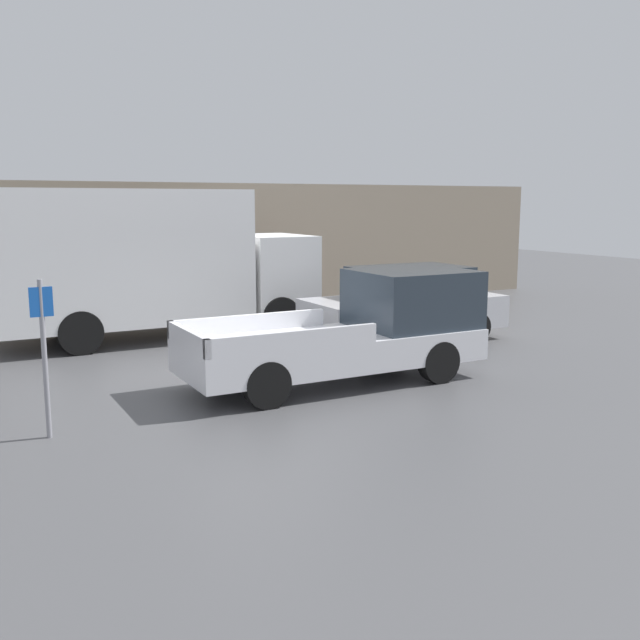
{
  "coord_description": "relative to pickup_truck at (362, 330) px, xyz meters",
  "views": [
    {
      "loc": [
        -4.9,
        -11.63,
        3.2
      ],
      "look_at": [
        1.42,
        0.13,
        0.97
      ],
      "focal_mm": 40.0,
      "sensor_mm": 36.0,
      "label": 1
    }
  ],
  "objects": [
    {
      "name": "car",
      "position": [
        2.81,
        2.64,
        -0.06
      ],
      "size": [
        4.63,
        1.96,
        1.72
      ],
      "color": "silver",
      "rests_on": "ground"
    },
    {
      "name": "delivery_truck",
      "position": [
        -2.38,
        5.74,
        0.93
      ],
      "size": [
        7.44,
        2.49,
        3.47
      ],
      "color": "white",
      "rests_on": "ground"
    },
    {
      "name": "parking_sign",
      "position": [
        -5.47,
        -0.74,
        0.32
      ],
      "size": [
        0.3,
        0.07,
        2.18
      ],
      "color": "gray",
      "rests_on": "ground"
    },
    {
      "name": "building_wall",
      "position": [
        -1.74,
        9.01,
        0.95
      ],
      "size": [
        28.0,
        0.15,
        3.73
      ],
      "color": "gray",
      "rests_on": "ground"
    },
    {
      "name": "pickup_truck",
      "position": [
        0.0,
        0.0,
        0.0
      ],
      "size": [
        5.41,
        1.97,
        1.95
      ],
      "color": "silver",
      "rests_on": "ground"
    },
    {
      "name": "ground_plane",
      "position": [
        -1.74,
        0.87,
        -0.91
      ],
      "size": [
        60.0,
        60.0,
        0.0
      ],
      "primitive_type": "plane",
      "color": "#4C4C4F"
    },
    {
      "name": "newspaper_box",
      "position": [
        2.17,
        8.68,
        -0.39
      ],
      "size": [
        0.45,
        0.4,
        1.05
      ],
      "color": "red",
      "rests_on": "ground"
    }
  ]
}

